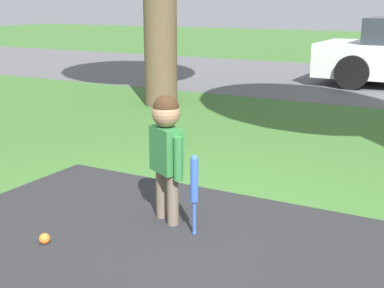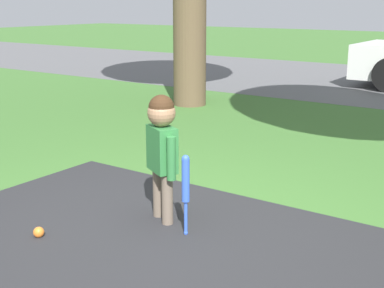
{
  "view_description": "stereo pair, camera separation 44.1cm",
  "coord_description": "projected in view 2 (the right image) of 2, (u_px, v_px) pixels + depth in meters",
  "views": [
    {
      "loc": [
        1.79,
        -3.16,
        1.67
      ],
      "look_at": [
        -0.28,
        0.57,
        0.54
      ],
      "focal_mm": 50.0,
      "sensor_mm": 36.0,
      "label": 1
    },
    {
      "loc": [
        2.16,
        -2.92,
        1.67
      ],
      "look_at": [
        -0.28,
        0.57,
        0.54
      ],
      "focal_mm": 50.0,
      "sensor_mm": 36.0,
      "label": 2
    }
  ],
  "objects": [
    {
      "name": "ground_plane",
      "position": [
        179.0,
        236.0,
        3.94
      ],
      "size": [
        60.0,
        60.0,
        0.0
      ],
      "primitive_type": "plane",
      "color": "#3D6B2D"
    },
    {
      "name": "child",
      "position": [
        162.0,
        140.0,
        4.07
      ],
      "size": [
        0.37,
        0.26,
        1.0
      ],
      "rotation": [
        0.0,
        0.0,
        -0.5
      ],
      "color": "#6B5B4C",
      "rests_on": "ground"
    },
    {
      "name": "baseball_bat",
      "position": [
        186.0,
        184.0,
        3.86
      ],
      "size": [
        0.06,
        0.06,
        0.62
      ],
      "color": "blue",
      "rests_on": "ground"
    },
    {
      "name": "sports_ball",
      "position": [
        39.0,
        232.0,
        3.91
      ],
      "size": [
        0.08,
        0.08,
        0.08
      ],
      "color": "orange",
      "rests_on": "ground"
    },
    {
      "name": "fire_hydrant",
      "position": [
        194.0,
        80.0,
        9.52
      ],
      "size": [
        0.33,
        0.3,
        0.69
      ],
      "color": "red",
      "rests_on": "ground"
    }
  ]
}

